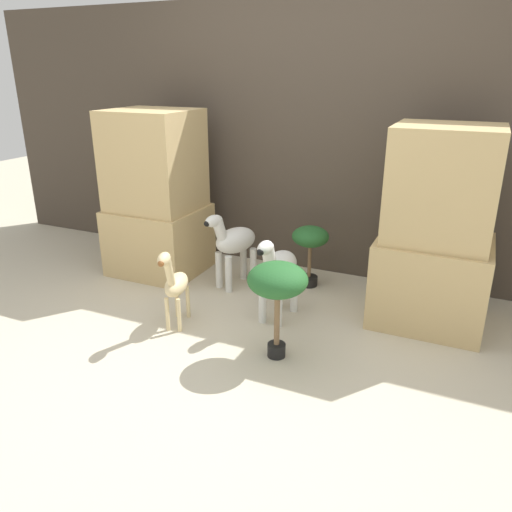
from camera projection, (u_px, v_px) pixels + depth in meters
ground_plane at (215, 358)px, 3.08m from camera, size 14.00×14.00×0.00m
wall_back at (309, 142)px, 4.11m from camera, size 6.40×0.08×2.20m
rock_pillar_left at (157, 197)px, 4.18m from camera, size 0.74×0.67×1.37m
rock_pillar_right at (436, 234)px, 3.33m from camera, size 0.74×0.67×1.34m
zebra_right at (278, 270)px, 3.44m from camera, size 0.23×0.50×0.64m
zebra_left at (234, 243)px, 3.96m from camera, size 0.33×0.50×0.64m
giraffe_figurine at (175, 283)px, 3.34m from camera, size 0.21×0.44×0.60m
potted_palm_front at (278, 283)px, 2.92m from camera, size 0.36×0.36×0.62m
potted_palm_back at (310, 242)px, 3.96m from camera, size 0.29×0.29×0.50m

